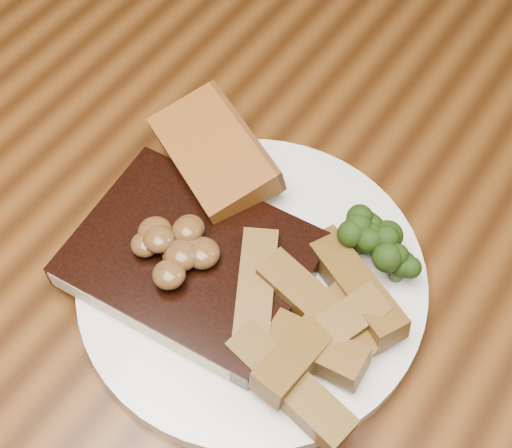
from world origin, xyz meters
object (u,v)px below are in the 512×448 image
at_px(plate, 252,281).
at_px(garlic_bread, 214,170).
at_px(potato_wedges, 330,328).
at_px(steak, 192,260).
at_px(dining_table, 268,288).

height_order(plate, garlic_bread, garlic_bread).
distance_m(plate, potato_wedges, 0.07).
height_order(plate, steak, steak).
relative_size(steak, potato_wedges, 1.33).
height_order(dining_table, steak, steak).
relative_size(plate, potato_wedges, 2.06).
bearing_deg(dining_table, garlic_bread, 169.32).
xyz_separation_m(dining_table, steak, (-0.03, -0.06, 0.12)).
bearing_deg(steak, potato_wedges, 0.65).
bearing_deg(dining_table, potato_wedges, -31.62).
relative_size(dining_table, potato_wedges, 12.72).
bearing_deg(dining_table, steak, -111.92).
relative_size(dining_table, steak, 9.54).
height_order(garlic_bread, potato_wedges, same).
bearing_deg(steak, garlic_bread, 110.50).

